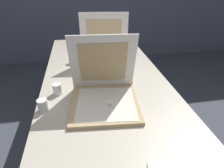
% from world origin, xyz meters
% --- Properties ---
extents(table, '(0.87, 2.06, 0.74)m').
position_xyz_m(table, '(0.00, 0.57, 0.69)').
color(table, '#BCB29E').
rests_on(table, ground).
extents(pizza_box_front, '(0.41, 0.42, 0.39)m').
position_xyz_m(pizza_box_front, '(-0.04, 0.31, 0.79)').
color(pizza_box_front, tan).
rests_on(pizza_box_front, table).
extents(pizza_box_middle, '(0.43, 0.44, 0.40)m').
position_xyz_m(pizza_box_middle, '(0.02, 0.76, 0.79)').
color(pizza_box_middle, tan).
rests_on(pizza_box_middle, table).
extents(cup_white_near_center, '(0.06, 0.06, 0.07)m').
position_xyz_m(cup_white_near_center, '(-0.32, 0.45, 0.77)').
color(cup_white_near_center, white).
rests_on(cup_white_near_center, table).
extents(cup_white_near_left, '(0.06, 0.06, 0.07)m').
position_xyz_m(cup_white_near_left, '(-0.39, 0.29, 0.77)').
color(cup_white_near_left, white).
rests_on(cup_white_near_left, table).
extents(cup_white_far, '(0.06, 0.06, 0.07)m').
position_xyz_m(cup_white_far, '(-0.22, 0.93, 0.77)').
color(cup_white_far, white).
rests_on(cup_white_far, table).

